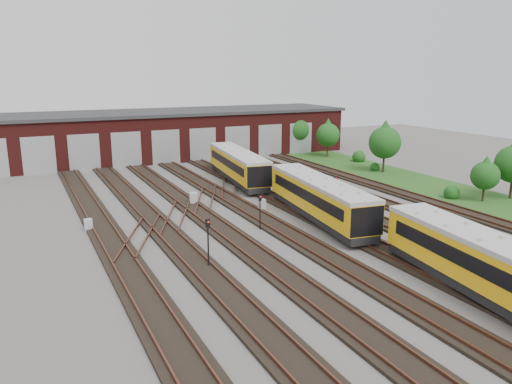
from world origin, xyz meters
name	(u,v)px	position (x,y,z in m)	size (l,w,h in m)	color
ground	(328,240)	(0.00, 0.00, 0.00)	(120.00, 120.00, 0.00)	#4D4A47
track_network	(321,236)	(-0.17, 0.59, 0.11)	(30.40, 70.00, 0.33)	black
maintenance_shed	(168,133)	(-0.01, 39.97, 3.20)	(51.00, 12.50, 6.35)	#4B1412
grass_verge	(426,185)	(19.00, 10.00, 0.03)	(8.00, 55.00, 0.05)	#1F4517
metro_train	(319,198)	(2.00, 4.34, 1.87)	(4.47, 46.80, 3.01)	black
signal_mast_0	(208,237)	(-9.46, -1.19, 1.97)	(0.26, 0.24, 3.08)	black
signal_mast_1	(260,207)	(-3.26, 4.31, 1.72)	(0.23, 0.22, 2.67)	black
signal_mast_2	(232,157)	(3.53, 25.48, 1.78)	(0.25, 0.23, 2.74)	black
signal_mast_3	(335,191)	(3.56, 4.40, 2.21)	(0.31, 0.30, 3.47)	black
relay_cabinet_0	(88,225)	(-15.00, 9.52, 0.46)	(0.56, 0.46, 0.93)	#B3B6B9
relay_cabinet_1	(193,199)	(-5.44, 13.34, 0.55)	(0.66, 0.55, 1.09)	#B3B6B9
relay_cabinet_2	(262,205)	(-0.78, 8.98, 0.48)	(0.58, 0.48, 0.96)	#B3B6B9
relay_cabinet_3	(295,180)	(6.74, 16.28, 0.57)	(0.68, 0.57, 1.13)	#B3B6B9
relay_cabinet_4	(327,192)	(6.97, 10.57, 0.47)	(0.56, 0.47, 0.93)	#B3B6B9
tree_0	(297,127)	(17.98, 35.00, 3.78)	(3.55, 3.55, 5.88)	#312216
tree_1	(328,132)	(19.79, 29.69, 3.46)	(3.25, 3.25, 5.38)	#312216
tree_2	(385,139)	(19.60, 17.60, 3.99)	(3.75, 3.75, 6.21)	#312216
tree_3	(486,172)	(18.80, 2.77, 2.74)	(2.57, 2.57, 4.27)	#312216
bush_0	(452,191)	(17.11, 4.88, 0.73)	(1.45, 1.45, 1.45)	#144814
bush_1	(375,166)	(19.39, 18.85, 0.57)	(1.14, 1.14, 1.14)	#144814
bush_2	(359,155)	(21.41, 24.65, 0.88)	(1.75, 1.75, 1.75)	#144814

